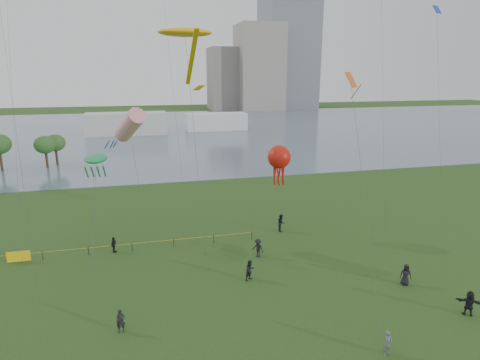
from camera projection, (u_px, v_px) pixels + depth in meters
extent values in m
plane|color=#1B3711|center=(276.00, 336.00, 26.28)|extent=(400.00, 400.00, 0.00)
cube|color=slate|center=(169.00, 130.00, 120.13)|extent=(400.00, 120.00, 0.08)
cube|color=gray|center=(259.00, 68.00, 183.94)|extent=(20.00, 20.00, 38.00)
cube|color=slate|center=(227.00, 79.00, 187.66)|extent=(16.00, 18.00, 28.00)
cube|color=silver|center=(126.00, 124.00, 111.92)|extent=(22.00, 8.00, 6.00)
cube|color=silver|center=(216.00, 122.00, 120.81)|extent=(18.00, 7.00, 5.00)
cylinder|color=#342618|center=(57.00, 158.00, 74.72)|extent=(0.44, 0.44, 2.59)
ellipsoid|color=#315F25|center=(55.00, 143.00, 73.97)|extent=(3.68, 3.68, 3.11)
cylinder|color=#342618|center=(1.00, 163.00, 70.10)|extent=(0.44, 0.44, 2.94)
cylinder|color=#342618|center=(47.00, 161.00, 72.38)|extent=(0.44, 0.44, 2.63)
ellipsoid|color=#315F25|center=(45.00, 145.00, 71.62)|extent=(3.74, 3.74, 3.16)
cylinder|color=black|center=(43.00, 255.00, 36.90)|extent=(0.07, 0.07, 0.85)
cylinder|color=black|center=(88.00, 251.00, 37.82)|extent=(0.07, 0.07, 0.85)
cylinder|color=black|center=(132.00, 247.00, 38.73)|extent=(0.07, 0.07, 0.85)
cylinder|color=black|center=(174.00, 243.00, 39.65)|extent=(0.07, 0.07, 0.85)
cylinder|color=black|center=(214.00, 239.00, 40.56)|extent=(0.07, 0.07, 0.85)
cylinder|color=black|center=(252.00, 235.00, 41.48)|extent=(0.07, 0.07, 0.85)
cylinder|color=yellow|center=(132.00, 244.00, 38.65)|extent=(24.00, 0.03, 0.03)
cube|color=yellow|center=(19.00, 256.00, 36.41)|extent=(2.00, 0.04, 1.00)
imported|color=#5A5C62|center=(388.00, 343.00, 24.33)|extent=(0.69, 0.56, 1.62)
imported|color=black|center=(250.00, 270.00, 33.18)|extent=(1.07, 1.00, 1.76)
imported|color=black|center=(258.00, 248.00, 37.34)|extent=(1.25, 1.32, 1.80)
imported|color=black|center=(114.00, 245.00, 38.35)|extent=(0.72, 0.99, 1.56)
imported|color=black|center=(406.00, 275.00, 32.43)|extent=(1.03, 0.88, 1.79)
imported|color=black|center=(469.00, 303.00, 28.34)|extent=(1.73, 1.40, 1.85)
imported|color=black|center=(121.00, 321.00, 26.50)|extent=(0.63, 0.45, 1.64)
imported|color=black|center=(281.00, 223.00, 43.55)|extent=(0.90, 1.05, 1.89)
cylinder|color=#3F3F42|center=(196.00, 147.00, 36.73)|extent=(0.93, 3.09, 20.16)
ellipsoid|color=#FFB20D|center=(185.00, 32.00, 35.46)|extent=(4.86, 3.04, 0.76)
cube|color=#FFB20D|center=(192.00, 59.00, 32.14)|extent=(0.36, 6.98, 4.09)
cube|color=#FFB20D|center=(199.00, 88.00, 29.12)|extent=(0.95, 0.95, 0.42)
cylinder|color=#3F3F42|center=(139.00, 187.00, 39.01)|extent=(1.15, 2.97, 11.80)
cylinder|color=red|center=(129.00, 125.00, 38.74)|extent=(3.51, 4.99, 3.69)
cylinder|color=blue|center=(115.00, 144.00, 37.71)|extent=(0.60, 1.13, 0.88)
cylinder|color=blue|center=(112.00, 144.00, 38.00)|extent=(0.60, 1.13, 0.88)
cylinder|color=blue|center=(107.00, 144.00, 37.76)|extent=(0.60, 1.13, 0.88)
cylinder|color=blue|center=(107.00, 145.00, 37.32)|extent=(0.60, 1.13, 0.88)
cylinder|color=blue|center=(112.00, 145.00, 37.29)|extent=(0.60, 1.13, 0.88)
cylinder|color=#3F3F42|center=(94.00, 211.00, 37.63)|extent=(0.29, 8.05, 8.38)
ellipsoid|color=#198C49|center=(96.00, 158.00, 40.35)|extent=(2.20, 3.96, 0.77)
cylinder|color=#198C49|center=(87.00, 172.00, 38.92)|extent=(0.16, 1.79, 1.54)
cylinder|color=#198C49|center=(93.00, 172.00, 39.05)|extent=(0.16, 1.79, 1.54)
cylinder|color=#198C49|center=(98.00, 171.00, 39.17)|extent=(0.16, 1.79, 1.54)
cylinder|color=#198C49|center=(104.00, 171.00, 39.30)|extent=(0.16, 1.79, 1.54)
cylinder|color=#3F3F42|center=(268.00, 205.00, 39.32)|extent=(3.81, 5.02, 8.38)
sphere|color=#B9180D|center=(279.00, 157.00, 41.02)|extent=(2.39, 2.39, 2.39)
cylinder|color=#B9180D|center=(283.00, 172.00, 41.54)|extent=(0.18, 0.54, 2.60)
cylinder|color=#B9180D|center=(280.00, 171.00, 41.89)|extent=(0.49, 0.36, 2.61)
cylinder|color=#B9180D|center=(275.00, 171.00, 41.78)|extent=(0.49, 0.36, 2.61)
cylinder|color=#B9180D|center=(274.00, 172.00, 41.31)|extent=(0.18, 0.54, 2.60)
cylinder|color=#B9180D|center=(278.00, 173.00, 40.97)|extent=(0.49, 0.36, 2.61)
cylinder|color=#B9180D|center=(282.00, 173.00, 41.08)|extent=(0.49, 0.36, 2.61)
cylinder|color=#3F3F42|center=(364.00, 191.00, 30.34)|extent=(3.73, 13.10, 16.13)
cube|color=#E45414|center=(351.00, 80.00, 34.82)|extent=(1.62, 1.62, 1.32)
cylinder|color=#E45414|center=(356.00, 92.00, 34.23)|extent=(0.08, 1.58, 1.35)
cube|color=#1933B2|center=(437.00, 9.00, 37.46)|extent=(0.97, 0.68, 0.76)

